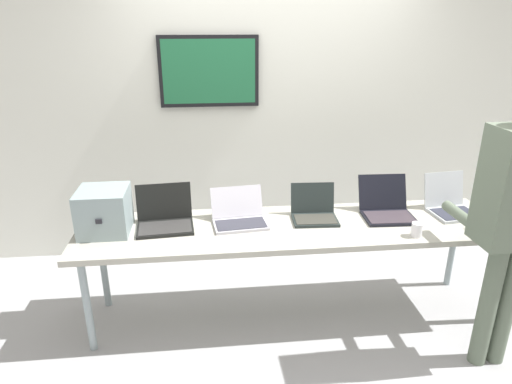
# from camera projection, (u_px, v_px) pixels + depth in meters

# --- Properties ---
(ground) EXTENTS (8.00, 8.00, 0.04)m
(ground) POSITION_uv_depth(u_px,v_px,m) (289.00, 315.00, 3.41)
(ground) COLOR #97979A
(back_wall) EXTENTS (8.00, 0.11, 2.66)m
(back_wall) POSITION_uv_depth(u_px,v_px,m) (269.00, 108.00, 3.97)
(back_wall) COLOR silver
(back_wall) RESTS_ON ground
(workbench) EXTENTS (2.96, 0.70, 0.73)m
(workbench) POSITION_uv_depth(u_px,v_px,m) (292.00, 232.00, 3.16)
(workbench) COLOR #A3A194
(workbench) RESTS_ON ground
(equipment_box) EXTENTS (0.32, 0.34, 0.30)m
(equipment_box) POSITION_uv_depth(u_px,v_px,m) (104.00, 211.00, 3.00)
(equipment_box) COLOR gray
(equipment_box) RESTS_ON workbench
(laptop_station_0) EXTENTS (0.40, 0.34, 0.27)m
(laptop_station_0) POSITION_uv_depth(u_px,v_px,m) (165.00, 218.00, 3.11)
(laptop_station_0) COLOR black
(laptop_station_0) RESTS_ON workbench
(laptop_station_1) EXTENTS (0.40, 0.36, 0.22)m
(laptop_station_1) POSITION_uv_depth(u_px,v_px,m) (239.00, 216.00, 3.17)
(laptop_station_1) COLOR #B0ADB7
(laptop_station_1) RESTS_ON workbench
(laptop_station_2) EXTENTS (0.33, 0.30, 0.23)m
(laptop_station_2) POSITION_uv_depth(u_px,v_px,m) (314.00, 211.00, 3.23)
(laptop_station_2) COLOR black
(laptop_station_2) RESTS_ON workbench
(laptop_station_3) EXTENTS (0.37, 0.39, 0.26)m
(laptop_station_3) POSITION_uv_depth(u_px,v_px,m) (386.00, 207.00, 3.29)
(laptop_station_3) COLOR black
(laptop_station_3) RESTS_ON workbench
(laptop_station_4) EXTENTS (0.35, 0.36, 0.27)m
(laptop_station_4) POSITION_uv_depth(u_px,v_px,m) (450.00, 204.00, 3.34)
(laptop_station_4) COLOR #AEB3B8
(laptop_station_4) RESTS_ON workbench
(coffee_mug) EXTENTS (0.07, 0.07, 0.09)m
(coffee_mug) POSITION_uv_depth(u_px,v_px,m) (417.00, 230.00, 2.97)
(coffee_mug) COLOR white
(coffee_mug) RESTS_ON workbench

